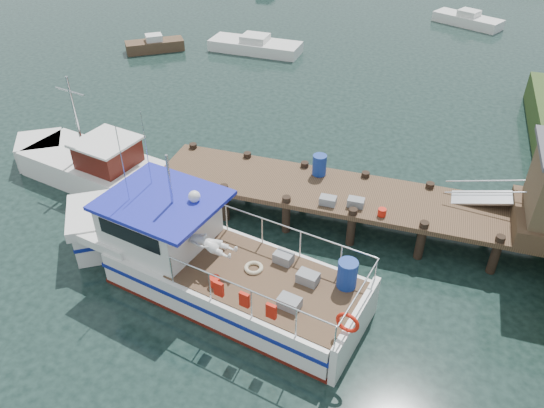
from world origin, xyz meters
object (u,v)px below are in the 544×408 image
(lobster_boat, at_px, (198,258))
(moored_rowboat, at_px, (155,45))
(moored_a, at_px, (255,45))
(dock, at_px, (490,197))
(work_boat, at_px, (95,166))
(moored_b, at_px, (468,20))

(lobster_boat, height_order, moored_rowboat, lobster_boat)
(lobster_boat, distance_m, moored_a, 22.89)
(moored_a, bearing_deg, dock, -27.35)
(lobster_boat, bearing_deg, moored_rowboat, 133.49)
(dock, xyz_separation_m, work_boat, (-15.96, -0.44, -1.49))
(moored_a, xyz_separation_m, moored_b, (13.85, 10.83, 0.00))
(moored_b, bearing_deg, moored_rowboat, -156.54)
(moored_b, bearing_deg, moored_a, -150.58)
(moored_rowboat, height_order, moored_a, moored_a)
(lobster_boat, xyz_separation_m, moored_a, (-5.80, 22.13, -0.60))
(lobster_boat, bearing_deg, moored_a, 116.34)
(moored_a, bearing_deg, lobster_boat, -53.30)
(dock, bearing_deg, moored_a, 130.64)
(dock, bearing_deg, moored_rowboat, 144.68)
(dock, height_order, moored_a, dock)
(moored_rowboat, relative_size, moored_b, 0.72)
(work_boat, relative_size, moored_b, 1.64)
(work_boat, relative_size, moored_a, 1.42)
(lobster_boat, bearing_deg, dock, 39.98)
(dock, bearing_deg, moored_b, 91.97)
(dock, distance_m, moored_rowboat, 26.42)
(moored_rowboat, bearing_deg, dock, -41.48)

